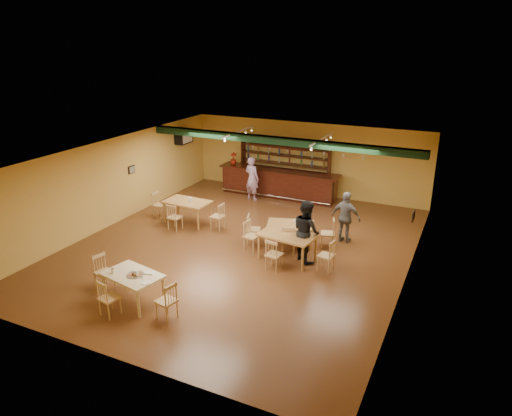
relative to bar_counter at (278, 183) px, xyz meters
The scene contains 22 objects.
floor 5.26m from the bar_counter, 80.07° to the right, with size 12.00×12.00×0.00m, color brown.
ceiling_beam 3.41m from the bar_counter, 69.02° to the right, with size 10.00×0.30×0.25m, color black.
track_rail_left 3.08m from the bar_counter, 117.19° to the right, with size 0.05×2.50×0.05m, color white.
track_rail_right 3.74m from the bar_counter, 37.25° to the right, with size 0.05×2.50×0.05m, color white.
ac_unit 4.39m from the bar_counter, 166.31° to the right, with size 0.34×0.70×0.48m, color white.
picture_left 5.92m from the bar_counter, 134.43° to the right, with size 0.04×0.34×0.28m, color black.
picture_right 7.58m from the bar_counter, 38.38° to the right, with size 0.04×0.34×0.28m, color black.
bar_counter is the anchor object (origin of this frame).
back_bar_hutch 0.85m from the bar_counter, 90.00° to the left, with size 3.92×0.40×2.28m, color black.
poinsettia 2.24m from the bar_counter, behind, with size 0.28×0.28×0.50m, color #AB240F.
dining_table_a 4.46m from the bar_counter, 113.48° to the right, with size 1.61×0.96×0.80m, color #AC7D3D.
dining_table_b 4.85m from the bar_counter, 62.93° to the right, with size 1.44×0.86×0.72m, color #AC7D3D.
dining_table_d 5.91m from the bar_counter, 64.82° to the right, with size 1.62×0.97×0.81m, color #AC7D3D.
near_table 9.20m from the bar_counter, 90.26° to the right, with size 1.45×0.93×0.78m, color beige.
pizza_tray 9.21m from the bar_counter, 89.61° to the right, with size 0.40×0.40×0.01m, color silver.
parmesan_shaker 9.38m from the bar_counter, 93.11° to the right, with size 0.07×0.07×0.11m, color #EAE5C6.
napkin_stack 9.00m from the bar_counter, 87.95° to the right, with size 0.20×0.15×0.03m, color white.
pizza_server 9.16m from the bar_counter, 88.64° to the right, with size 0.32×0.09×0.00m, color silver.
side_plate 9.43m from the bar_counter, 86.78° to the right, with size 0.22×0.22×0.01m, color white.
patron_bar 1.20m from the bar_counter, 134.57° to the right, with size 0.65×0.43×1.78m, color #9551AF.
patron_right_a 5.95m from the bar_counter, 59.56° to the right, with size 0.90×0.70×1.85m, color black.
patron_right_b 5.01m from the bar_counter, 42.03° to the right, with size 0.98×0.41×1.68m, color slate.
Camera 1 is at (6.19, -12.08, 6.26)m, focal length 33.15 mm.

